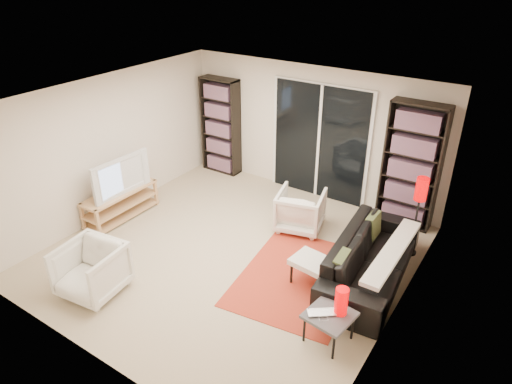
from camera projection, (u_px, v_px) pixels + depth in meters
floor at (232, 253)px, 7.01m from camera, size 5.00×5.00×0.00m
wall_back at (311, 132)px, 8.30m from camera, size 5.00×0.02×2.40m
wall_front at (83, 276)px, 4.61m from camera, size 5.00×0.02×2.40m
wall_left at (110, 146)px, 7.67m from camera, size 0.02×5.00×2.40m
wall_right at (405, 237)px, 5.23m from camera, size 0.02×5.00×2.40m
ceiling at (227, 100)px, 5.89m from camera, size 5.00×5.00×0.02m
sliding_door at (319, 142)px, 8.24m from camera, size 1.92×0.08×2.16m
bookshelf_left at (221, 126)px, 9.23m from camera, size 0.80×0.30×1.95m
bookshelf_right at (411, 166)px, 7.32m from camera, size 0.90×0.30×2.10m
tv_stand at (121, 203)px, 7.85m from camera, size 0.44×1.37×0.50m
tv at (117, 174)px, 7.58m from camera, size 0.20×1.13×0.65m
rug at (299, 277)px, 6.49m from camera, size 1.81×2.28×0.01m
sofa at (371, 258)px, 6.32m from camera, size 1.09×2.35×0.67m
armchair_back at (300, 210)px, 7.49m from camera, size 0.89×0.91×0.68m
armchair_front at (91, 270)px, 6.05m from camera, size 0.86×0.88×0.72m
ottoman at (312, 263)px, 6.21m from camera, size 0.58×0.49×0.40m
side_table at (330, 317)px, 5.28m from camera, size 0.57×0.57×0.40m
laptop at (322, 316)px, 5.22m from camera, size 0.39×0.37×0.03m
table_lamp at (341, 301)px, 5.20m from camera, size 0.15×0.15×0.34m
floor_lamp at (420, 198)px, 6.56m from camera, size 0.19×0.19×1.28m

